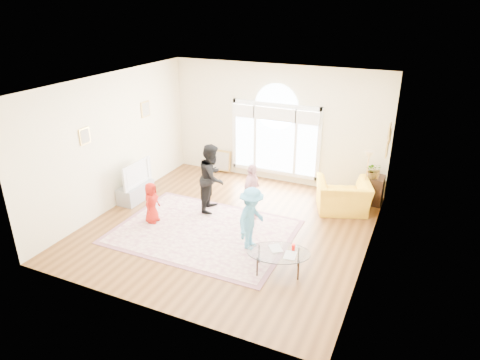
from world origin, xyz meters
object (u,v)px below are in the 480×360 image
at_px(television, 134,173).
at_px(coffee_table, 279,253).
at_px(area_rug, 204,231).
at_px(tv_console, 136,192).
at_px(armchair, 343,196).

relative_size(television, coffee_table, 0.79).
xyz_separation_m(area_rug, television, (-2.35, 0.73, 0.72)).
distance_m(tv_console, television, 0.52).
height_order(area_rug, tv_console, tv_console).
relative_size(coffee_table, armchair, 1.12).
bearing_deg(area_rug, television, 162.76).
bearing_deg(armchair, area_rug, 21.39).
bearing_deg(coffee_table, armchair, 61.86).
distance_m(area_rug, tv_console, 2.48).
height_order(coffee_table, armchair, armchair).
xyz_separation_m(television, coffee_table, (4.34, -1.43, -0.33)).
bearing_deg(tv_console, coffee_table, -18.27).
bearing_deg(armchair, coffee_table, 59.12).
bearing_deg(tv_console, armchair, 17.30).
distance_m(area_rug, armchair, 3.43).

